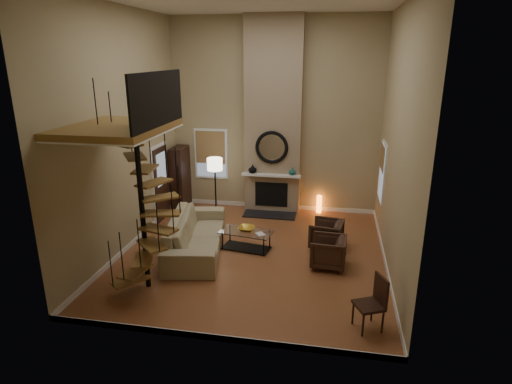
% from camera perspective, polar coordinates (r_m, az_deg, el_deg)
% --- Properties ---
extents(ground, '(6.00, 6.50, 0.01)m').
position_cam_1_polar(ground, '(10.14, -0.42, -8.27)').
color(ground, '#A76236').
rests_on(ground, ground).
extents(back_wall, '(6.00, 0.02, 5.50)m').
position_cam_1_polar(back_wall, '(12.43, 2.42, 9.93)').
color(back_wall, tan).
rests_on(back_wall, ground).
extents(front_wall, '(6.00, 0.02, 5.50)m').
position_cam_1_polar(front_wall, '(6.18, -6.16, 1.73)').
color(front_wall, tan).
rests_on(front_wall, ground).
extents(left_wall, '(0.02, 6.50, 5.50)m').
position_cam_1_polar(left_wall, '(10.25, -17.30, 7.46)').
color(left_wall, tan).
rests_on(left_wall, ground).
extents(right_wall, '(0.02, 6.50, 5.50)m').
position_cam_1_polar(right_wall, '(9.19, 18.36, 6.24)').
color(right_wall, tan).
rests_on(right_wall, ground).
extents(baseboard_back, '(6.00, 0.02, 0.12)m').
position_cam_1_polar(baseboard_back, '(13.06, 2.27, -1.85)').
color(baseboard_back, white).
rests_on(baseboard_back, ground).
extents(baseboard_front, '(6.00, 0.02, 0.12)m').
position_cam_1_polar(baseboard_front, '(7.40, -5.41, -18.69)').
color(baseboard_front, white).
rests_on(baseboard_front, ground).
extents(baseboard_left, '(0.02, 6.50, 0.12)m').
position_cam_1_polar(baseboard_left, '(11.02, -15.97, -6.41)').
color(baseboard_left, white).
rests_on(baseboard_left, ground).
extents(baseboard_right, '(0.02, 6.50, 0.12)m').
position_cam_1_polar(baseboard_right, '(10.04, 16.81, -8.95)').
color(baseboard_right, white).
rests_on(baseboard_right, ground).
extents(chimney_breast, '(1.60, 0.38, 5.50)m').
position_cam_1_polar(chimney_breast, '(12.24, 2.30, 9.81)').
color(chimney_breast, '#937D5F').
rests_on(chimney_breast, ground).
extents(hearth, '(1.50, 0.60, 0.04)m').
position_cam_1_polar(hearth, '(12.45, 1.82, -3.04)').
color(hearth, black).
rests_on(hearth, ground).
extents(firebox, '(0.95, 0.02, 0.72)m').
position_cam_1_polar(firebox, '(12.55, 2.04, -0.32)').
color(firebox, black).
rests_on(firebox, chimney_breast).
extents(mantel, '(1.70, 0.18, 0.06)m').
position_cam_1_polar(mantel, '(12.30, 2.02, 2.23)').
color(mantel, white).
rests_on(mantel, chimney_breast).
extents(mirror_frame, '(0.94, 0.10, 0.94)m').
position_cam_1_polar(mirror_frame, '(12.16, 2.10, 5.93)').
color(mirror_frame, black).
rests_on(mirror_frame, chimney_breast).
extents(mirror_disc, '(0.80, 0.01, 0.80)m').
position_cam_1_polar(mirror_disc, '(12.17, 2.11, 5.94)').
color(mirror_disc, white).
rests_on(mirror_disc, chimney_breast).
extents(vase_left, '(0.24, 0.24, 0.25)m').
position_cam_1_polar(vase_left, '(12.38, -0.47, 3.09)').
color(vase_left, black).
rests_on(vase_left, mantel).
extents(vase_right, '(0.20, 0.20, 0.21)m').
position_cam_1_polar(vase_right, '(12.23, 4.84, 2.74)').
color(vase_right, '#164F46').
rests_on(vase_right, mantel).
extents(window_back, '(1.02, 0.06, 1.52)m').
position_cam_1_polar(window_back, '(13.00, -6.01, 5.15)').
color(window_back, white).
rests_on(window_back, back_wall).
extents(window_right, '(0.06, 1.02, 1.52)m').
position_cam_1_polar(window_right, '(11.37, 16.45, 2.68)').
color(window_right, white).
rests_on(window_right, right_wall).
extents(entry_door, '(0.10, 1.05, 2.16)m').
position_cam_1_polar(entry_door, '(12.20, -12.56, 1.18)').
color(entry_door, white).
rests_on(entry_door, ground).
extents(loft, '(1.70, 2.20, 1.09)m').
position_cam_1_polar(loft, '(8.16, -17.36, 8.44)').
color(loft, olive).
rests_on(loft, left_wall).
extents(spiral_stair, '(1.47, 1.47, 4.06)m').
position_cam_1_polar(spiral_stair, '(8.40, -14.84, -1.34)').
color(spiral_stair, black).
rests_on(spiral_stair, ground).
extents(hutch, '(0.38, 0.81, 1.81)m').
position_cam_1_polar(hutch, '(13.06, -10.02, 1.99)').
color(hutch, black).
rests_on(hutch, ground).
extents(sofa, '(1.69, 3.14, 0.87)m').
position_cam_1_polar(sofa, '(10.30, -8.04, -5.58)').
color(sofa, tan).
rests_on(sofa, ground).
extents(armchair_near, '(0.86, 0.84, 0.68)m').
position_cam_1_polar(armchair_near, '(10.42, 9.69, -5.62)').
color(armchair_near, '#3E271C').
rests_on(armchair_near, ground).
extents(armchair_far, '(0.80, 0.78, 0.68)m').
position_cam_1_polar(armchair_far, '(9.56, 9.98, -7.87)').
color(armchair_far, '#3E271C').
rests_on(armchair_far, ground).
extents(coffee_table, '(1.32, 0.82, 0.46)m').
position_cam_1_polar(coffee_table, '(10.28, -1.31, -6.09)').
color(coffee_table, silver).
rests_on(coffee_table, ground).
extents(bowl, '(0.39, 0.39, 0.10)m').
position_cam_1_polar(bowl, '(10.25, -1.26, -4.89)').
color(bowl, '#C08F22').
rests_on(bowl, coffee_table).
extents(book, '(0.29, 0.30, 0.02)m').
position_cam_1_polar(book, '(10.02, 0.47, -5.65)').
color(book, gray).
rests_on(book, coffee_table).
extents(floor_lamp, '(0.43, 0.43, 1.75)m').
position_cam_1_polar(floor_lamp, '(12.00, -5.49, 3.07)').
color(floor_lamp, black).
rests_on(floor_lamp, ground).
extents(accent_lamp, '(0.15, 0.15, 0.53)m').
position_cam_1_polar(accent_lamp, '(12.75, 8.38, -1.62)').
color(accent_lamp, orange).
rests_on(accent_lamp, ground).
extents(side_chair, '(0.58, 0.58, 0.95)m').
position_cam_1_polar(side_chair, '(7.66, 15.38, -13.72)').
color(side_chair, black).
rests_on(side_chair, ground).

